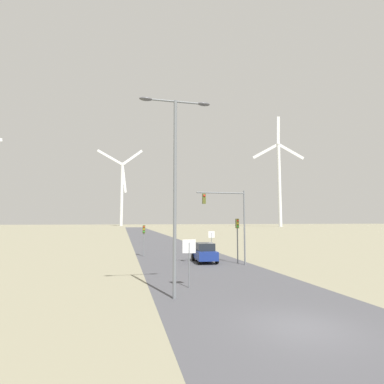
{
  "coord_description": "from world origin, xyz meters",
  "views": [
    {
      "loc": [
        -6.58,
        -10.34,
        3.96
      ],
      "look_at": [
        0.0,
        18.12,
        6.74
      ],
      "focal_mm": 28.0,
      "sensor_mm": 36.0,
      "label": 1
    }
  ],
  "objects_px": {
    "streetlamp": "(175,171)",
    "traffic_light_post_near_right": "(237,231)",
    "traffic_light_mast_overhead": "(229,212)",
    "wind_turbine_center": "(279,177)",
    "stop_sign_far": "(212,237)",
    "wind_turbine_left": "(122,187)",
    "car_approaching": "(205,253)",
    "stop_sign_near": "(189,254)",
    "traffic_light_post_near_left": "(144,233)"
  },
  "relations": [
    {
      "from": "traffic_light_post_near_left",
      "to": "wind_turbine_center",
      "type": "xyz_separation_m",
      "value": [
        95.73,
        139.78,
        29.69
      ]
    },
    {
      "from": "wind_turbine_left",
      "to": "traffic_light_post_near_right",
      "type": "bearing_deg",
      "value": -86.71
    },
    {
      "from": "wind_turbine_center",
      "to": "streetlamp",
      "type": "bearing_deg",
      "value": -121.07
    },
    {
      "from": "wind_turbine_left",
      "to": "wind_turbine_center",
      "type": "relative_size",
      "value": 0.82
    },
    {
      "from": "traffic_light_post_near_left",
      "to": "traffic_light_post_near_right",
      "type": "bearing_deg",
      "value": -42.56
    },
    {
      "from": "wind_turbine_left",
      "to": "wind_turbine_center",
      "type": "distance_m",
      "value": 112.35
    },
    {
      "from": "stop_sign_far",
      "to": "traffic_light_mast_overhead",
      "type": "distance_m",
      "value": 11.55
    },
    {
      "from": "traffic_light_post_near_right",
      "to": "traffic_light_mast_overhead",
      "type": "xyz_separation_m",
      "value": [
        -1.21,
        -1.06,
        1.69
      ]
    },
    {
      "from": "stop_sign_near",
      "to": "car_approaching",
      "type": "xyz_separation_m",
      "value": [
        3.79,
        10.26,
        -1.07
      ]
    },
    {
      "from": "traffic_light_post_near_left",
      "to": "car_approaching",
      "type": "bearing_deg",
      "value": -48.49
    },
    {
      "from": "stop_sign_far",
      "to": "wind_turbine_left",
      "type": "xyz_separation_m",
      "value": [
        -11.98,
        190.1,
        26.65
      ]
    },
    {
      "from": "streetlamp",
      "to": "traffic_light_mast_overhead",
      "type": "xyz_separation_m",
      "value": [
        6.64,
        10.03,
        -1.85
      ]
    },
    {
      "from": "stop_sign_near",
      "to": "traffic_light_mast_overhead",
      "type": "xyz_separation_m",
      "value": [
        5.37,
        7.76,
        2.74
      ]
    },
    {
      "from": "stop_sign_near",
      "to": "wind_turbine_center",
      "type": "bearing_deg",
      "value": 58.9
    },
    {
      "from": "traffic_light_mast_overhead",
      "to": "car_approaching",
      "type": "bearing_deg",
      "value": 122.4
    },
    {
      "from": "wind_turbine_left",
      "to": "stop_sign_near",
      "type": "bearing_deg",
      "value": -88.65
    },
    {
      "from": "traffic_light_post_near_right",
      "to": "wind_turbine_left",
      "type": "distance_m",
      "value": 202.03
    },
    {
      "from": "traffic_light_post_near_left",
      "to": "wind_turbine_left",
      "type": "bearing_deg",
      "value": 91.0
    },
    {
      "from": "traffic_light_post_near_right",
      "to": "wind_turbine_center",
      "type": "distance_m",
      "value": 173.81
    },
    {
      "from": "stop_sign_far",
      "to": "traffic_light_mast_overhead",
      "type": "xyz_separation_m",
      "value": [
        -1.68,
        -11.05,
        2.89
      ]
    },
    {
      "from": "stop_sign_near",
      "to": "wind_turbine_left",
      "type": "relative_size",
      "value": 0.05
    },
    {
      "from": "wind_turbine_left",
      "to": "streetlamp",
      "type": "bearing_deg",
      "value": -89.01
    },
    {
      "from": "traffic_light_post_near_right",
      "to": "traffic_light_mast_overhead",
      "type": "relative_size",
      "value": 0.62
    },
    {
      "from": "stop_sign_near",
      "to": "traffic_light_post_near_right",
      "type": "height_order",
      "value": "traffic_light_post_near_right"
    },
    {
      "from": "streetlamp",
      "to": "wind_turbine_center",
      "type": "bearing_deg",
      "value": 58.93
    },
    {
      "from": "streetlamp",
      "to": "wind_turbine_left",
      "type": "relative_size",
      "value": 0.18
    },
    {
      "from": "stop_sign_near",
      "to": "traffic_light_post_near_right",
      "type": "relative_size",
      "value": 0.68
    },
    {
      "from": "streetlamp",
      "to": "traffic_light_post_near_right",
      "type": "bearing_deg",
      "value": 54.72
    },
    {
      "from": "streetlamp",
      "to": "traffic_light_mast_overhead",
      "type": "relative_size",
      "value": 1.57
    },
    {
      "from": "traffic_light_post_near_right",
      "to": "stop_sign_far",
      "type": "bearing_deg",
      "value": 87.27
    },
    {
      "from": "wind_turbine_center",
      "to": "stop_sign_far",
      "type": "bearing_deg",
      "value": -122.39
    },
    {
      "from": "stop_sign_far",
      "to": "wind_turbine_left",
      "type": "height_order",
      "value": "wind_turbine_left"
    },
    {
      "from": "stop_sign_near",
      "to": "car_approaching",
      "type": "distance_m",
      "value": 10.99
    },
    {
      "from": "traffic_light_mast_overhead",
      "to": "wind_turbine_center",
      "type": "relative_size",
      "value": 0.09
    },
    {
      "from": "traffic_light_post_near_left",
      "to": "traffic_light_post_near_right",
      "type": "distance_m",
      "value": 11.08
    },
    {
      "from": "traffic_light_mast_overhead",
      "to": "wind_turbine_left",
      "type": "bearing_deg",
      "value": 92.93
    },
    {
      "from": "stop_sign_near",
      "to": "wind_turbine_center",
      "type": "relative_size",
      "value": 0.04
    },
    {
      "from": "stop_sign_near",
      "to": "wind_turbine_left",
      "type": "distance_m",
      "value": 210.64
    },
    {
      "from": "stop_sign_far",
      "to": "wind_turbine_left",
      "type": "relative_size",
      "value": 0.04
    },
    {
      "from": "car_approaching",
      "to": "wind_turbine_center",
      "type": "height_order",
      "value": "wind_turbine_center"
    },
    {
      "from": "streetlamp",
      "to": "traffic_light_mast_overhead",
      "type": "height_order",
      "value": "streetlamp"
    },
    {
      "from": "stop_sign_near",
      "to": "stop_sign_far",
      "type": "height_order",
      "value": "stop_sign_near"
    },
    {
      "from": "traffic_light_post_near_left",
      "to": "stop_sign_far",
      "type": "bearing_deg",
      "value": 16.16
    },
    {
      "from": "wind_turbine_center",
      "to": "traffic_light_post_near_right",
      "type": "bearing_deg",
      "value": -120.74
    },
    {
      "from": "stop_sign_near",
      "to": "traffic_light_post_near_left",
      "type": "height_order",
      "value": "traffic_light_post_near_left"
    },
    {
      "from": "wind_turbine_left",
      "to": "stop_sign_far",
      "type": "bearing_deg",
      "value": -86.39
    },
    {
      "from": "streetlamp",
      "to": "car_approaching",
      "type": "bearing_deg",
      "value": 68.03
    },
    {
      "from": "streetlamp",
      "to": "traffic_light_post_near_right",
      "type": "relative_size",
      "value": 2.53
    },
    {
      "from": "traffic_light_mast_overhead",
      "to": "streetlamp",
      "type": "bearing_deg",
      "value": -123.5
    },
    {
      "from": "car_approaching",
      "to": "streetlamp",
      "type": "bearing_deg",
      "value": -111.97
    }
  ]
}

